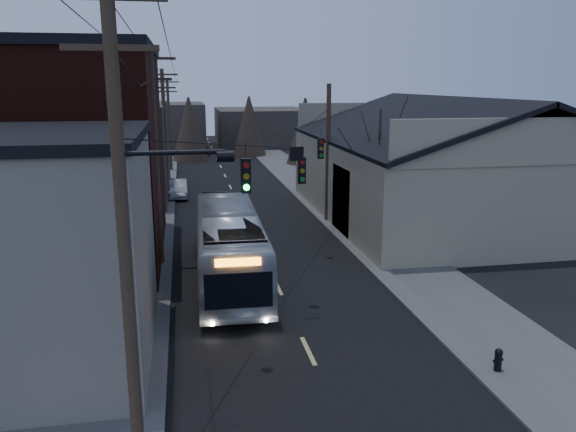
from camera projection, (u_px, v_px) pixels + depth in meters
name	position (u px, v px, depth m)	size (l,w,h in m)	color
road_surface	(240.00, 207.00, 39.37)	(9.00, 110.00, 0.02)	black
sidewalk_left	(145.00, 210.00, 38.20)	(4.00, 110.00, 0.12)	#474744
sidewalk_right	(330.00, 203.00, 40.52)	(4.00, 110.00, 0.12)	#474744
building_clapboard	(10.00, 255.00, 16.88)	(8.00, 8.00, 7.00)	slate
building_brick	(51.00, 159.00, 26.87)	(10.00, 12.00, 10.00)	black
building_left_far	(106.00, 151.00, 42.61)	(9.00, 14.00, 7.00)	#35302A
warehouse	(447.00, 175.00, 36.29)	(16.16, 20.60, 7.73)	gray
building_far_left	(164.00, 127.00, 71.08)	(10.00, 12.00, 6.00)	#35302A
building_far_right	(261.00, 127.00, 78.29)	(12.00, 14.00, 5.00)	#35302A
bare_tree	(378.00, 177.00, 30.14)	(0.40, 0.40, 7.20)	black
utility_lines	(194.00, 147.00, 32.07)	(11.24, 45.28, 10.50)	#382B1E
bus	(229.00, 245.00, 24.57)	(2.70, 11.53, 3.21)	#A8ADB4
parked_car	(178.00, 189.00, 42.76)	(1.40, 4.00, 1.32)	#A5A8AD
fire_hydrant	(498.00, 359.00, 16.80)	(0.34, 0.24, 0.71)	black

